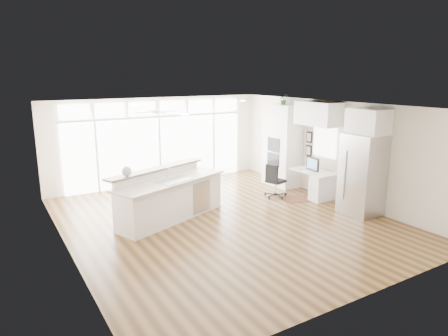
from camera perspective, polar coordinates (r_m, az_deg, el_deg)
floor at (r=9.57m, az=0.07°, el=-7.53°), size 7.00×8.00×0.02m
ceiling at (r=8.98m, az=0.08°, el=8.87°), size 7.00×8.00×0.02m
wall_back at (r=12.71m, az=-9.36°, el=3.84°), size 7.00×0.04×2.70m
wall_front at (r=6.25m, az=19.62°, el=-6.52°), size 7.00×0.04×2.70m
wall_left at (r=8.00m, az=-21.91°, el=-2.46°), size 0.04×8.00×2.70m
wall_right at (r=11.36m, az=15.35°, el=2.44°), size 0.04×8.00×2.70m
glass_wall at (r=12.71m, az=-9.20°, el=2.47°), size 5.80×0.06×2.08m
transom_row at (r=12.53m, az=-9.43°, el=8.45°), size 5.90×0.06×0.40m
desk_window at (r=11.50m, az=14.19°, el=3.65°), size 0.04×0.85×0.85m
ceiling_fan at (r=11.28m, az=-9.63°, el=8.45°), size 1.16×1.16×0.32m
recessed_lights at (r=9.15m, az=-0.58°, el=8.83°), size 3.40×3.00×0.02m
oven_cabinet at (r=12.45m, az=8.28°, el=3.22°), size 0.64×1.20×2.50m
desk_nook at (r=11.52m, az=12.71°, el=-2.22°), size 0.72×1.30×0.76m
upper_cabinets at (r=11.20m, az=13.37°, el=7.58°), size 0.64×1.30×0.64m
refrigerator at (r=10.28m, az=19.15°, el=-0.93°), size 0.76×0.90×2.00m
fridge_cabinet at (r=10.10m, az=19.93°, el=6.29°), size 0.64×0.90×0.60m
framed_photos at (r=11.97m, az=12.05°, el=3.39°), size 0.06×0.22×0.80m
kitchen_island at (r=9.56m, az=-7.54°, el=-3.85°), size 3.19×2.12×1.18m
rug at (r=11.34m, az=10.48°, el=-4.33°), size 1.05×0.89×0.01m
office_chair at (r=11.30m, az=7.41°, el=-1.81°), size 0.60×0.57×0.95m
fishbowl at (r=9.07m, az=-13.72°, el=-0.45°), size 0.29×0.29×0.23m
monitor at (r=11.33m, az=12.57°, el=0.58°), size 0.12×0.50×0.41m
keyboard at (r=11.26m, az=11.89°, el=-0.50°), size 0.16×0.33×0.02m
potted_plant at (r=12.29m, az=8.49°, el=9.51°), size 0.32×0.35×0.24m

